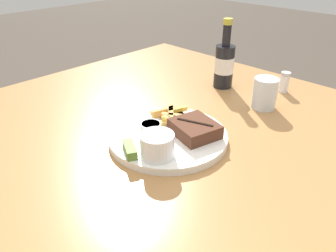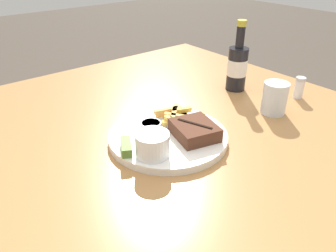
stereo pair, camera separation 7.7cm
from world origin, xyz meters
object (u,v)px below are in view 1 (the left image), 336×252
at_px(dinner_plate, 168,137).
at_px(beer_bottle, 224,64).
at_px(fork_utensil, 158,119).
at_px(salt_shaker, 284,82).
at_px(steak_portion, 195,129).
at_px(drinking_glass, 265,93).
at_px(dipping_sauce_cup, 151,128).
at_px(coleslaw_cup, 157,144).
at_px(pickle_spear, 129,149).

xyz_separation_m(dinner_plate, beer_bottle, (-0.11, 0.36, 0.07)).
xyz_separation_m(dinner_plate, fork_utensil, (-0.07, 0.03, 0.01)).
xyz_separation_m(beer_bottle, salt_shaker, (0.16, 0.10, -0.04)).
bearing_deg(steak_portion, dinner_plate, -140.22).
distance_m(fork_utensil, drinking_glass, 0.32).
relative_size(steak_portion, beer_bottle, 0.56).
distance_m(steak_portion, dipping_sauce_cup, 0.10).
xyz_separation_m(coleslaw_cup, drinking_glass, (0.02, 0.40, -0.00)).
bearing_deg(coleslaw_cup, pickle_spear, -145.21).
bearing_deg(salt_shaker, pickle_spear, -95.86).
bearing_deg(fork_utensil, coleslaw_cup, -19.63).
bearing_deg(dipping_sauce_cup, coleslaw_cup, -34.49).
height_order(beer_bottle, drinking_glass, beer_bottle).
bearing_deg(coleslaw_cup, fork_utensil, 135.93).
bearing_deg(drinking_glass, beer_bottle, 165.19).
bearing_deg(steak_portion, drinking_glass, 85.30).
bearing_deg(steak_portion, pickle_spear, -107.55).
bearing_deg(beer_bottle, steak_portion, -64.55).
relative_size(dinner_plate, drinking_glass, 3.22).
relative_size(coleslaw_cup, beer_bottle, 0.34).
bearing_deg(coleslaw_cup, salt_shaker, 89.04).
relative_size(pickle_spear, beer_bottle, 0.30).
xyz_separation_m(steak_portion, coleslaw_cup, (0.00, -0.12, 0.01)).
xyz_separation_m(dinner_plate, salt_shaker, (0.06, 0.46, 0.02)).
distance_m(fork_utensil, beer_bottle, 0.34).
xyz_separation_m(coleslaw_cup, pickle_spear, (-0.05, -0.04, -0.02)).
bearing_deg(fork_utensil, dipping_sauce_cup, -32.34).
bearing_deg(beer_bottle, coleslaw_cup, -70.87).
height_order(dinner_plate, pickle_spear, pickle_spear).
bearing_deg(beer_bottle, dinner_plate, -73.78).
xyz_separation_m(coleslaw_cup, fork_utensil, (-0.12, 0.11, -0.03)).
distance_m(steak_portion, drinking_glass, 0.28).
distance_m(dipping_sauce_cup, fork_utensil, 0.07).
xyz_separation_m(dinner_plate, dipping_sauce_cup, (-0.03, -0.03, 0.02)).
bearing_deg(dipping_sauce_cup, beer_bottle, 101.12).
xyz_separation_m(steak_portion, pickle_spear, (-0.05, -0.16, -0.01)).
relative_size(dinner_plate, dipping_sauce_cup, 5.70).
relative_size(dinner_plate, coleslaw_cup, 3.89).
bearing_deg(pickle_spear, fork_utensil, 114.11).
distance_m(coleslaw_cup, pickle_spear, 0.06).
xyz_separation_m(coleslaw_cup, salt_shaker, (0.01, 0.55, -0.01)).
distance_m(coleslaw_cup, beer_bottle, 0.47).
height_order(drinking_glass, salt_shaker, drinking_glass).
bearing_deg(coleslaw_cup, beer_bottle, 109.13).
distance_m(pickle_spear, beer_bottle, 0.50).
relative_size(steak_portion, dipping_sauce_cup, 2.45).
distance_m(dinner_plate, coleslaw_cup, 0.10).
height_order(steak_portion, coleslaw_cup, coleslaw_cup).
relative_size(dipping_sauce_cup, drinking_glass, 0.57).
xyz_separation_m(dipping_sauce_cup, beer_bottle, (-0.08, 0.39, 0.04)).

